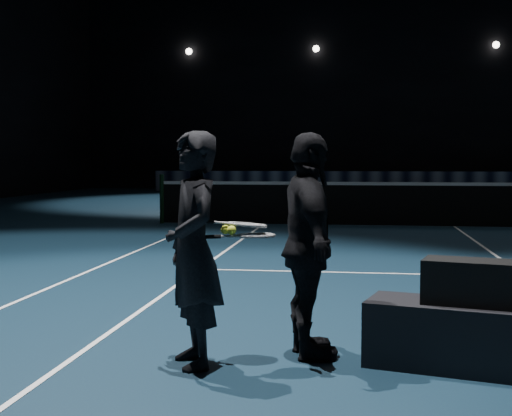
{
  "coord_description": "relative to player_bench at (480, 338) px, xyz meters",
  "views": [
    {
      "loc": [
        -2.07,
        -15.48,
        1.46
      ],
      "look_at": [
        -2.78,
        -10.5,
        1.11
      ],
      "focal_mm": 50.0,
      "sensor_mm": 36.0,
      "label": 1
    }
  ],
  "objects": [
    {
      "name": "net_tape",
      "position": [
        1.23,
        10.5,
        0.69
      ],
      "size": [
        12.8,
        0.03,
        0.07
      ],
      "primitive_type": "cube",
      "color": "white",
      "rests_on": "net_mesh"
    },
    {
      "name": "bag_signature",
      "position": [
        0.0,
        -0.17,
        0.38
      ],
      "size": [
        0.35,
        0.1,
        0.1
      ],
      "primitive_type": "cube",
      "rotation": [
        0.0,
        0.0,
        -0.26
      ],
      "color": "white",
      "rests_on": "racket_bag"
    },
    {
      "name": "racket_bag",
      "position": [
        0.0,
        0.0,
        0.38
      ],
      "size": [
        0.82,
        0.51,
        0.31
      ],
      "primitive_type": "cube",
      "rotation": [
        0.0,
        0.0,
        -0.26
      ],
      "color": "black",
      "rests_on": "player_bench"
    },
    {
      "name": "tennis_balls",
      "position": [
        -1.74,
        -0.05,
        0.74
      ],
      "size": [
        0.12,
        0.1,
        0.12
      ],
      "primitive_type": null,
      "color": "yellow",
      "rests_on": "racket_upper"
    },
    {
      "name": "net_post_left",
      "position": [
        -5.17,
        10.5,
        0.32
      ],
      "size": [
        0.1,
        0.1,
        1.1
      ],
      "primitive_type": "cylinder",
      "color": "black",
      "rests_on": "floor"
    },
    {
      "name": "racket_upper",
      "position": [
        -1.62,
        0.04,
        0.75
      ],
      "size": [
        0.71,
        0.5,
        0.1
      ],
      "primitive_type": null,
      "rotation": [
        0.0,
        0.1,
        0.47
      ],
      "color": "black",
      "rests_on": "player_b"
    },
    {
      "name": "wall_back",
      "position": [
        1.23,
        28.5,
        4.77
      ],
      "size": [
        30.0,
        0.0,
        30.0
      ],
      "primitive_type": "plane",
      "rotation": [
        1.57,
        0.0,
        0.0
      ],
      "color": "black",
      "rests_on": "ground"
    },
    {
      "name": "net_mesh",
      "position": [
        1.23,
        10.5,
        0.22
      ],
      "size": [
        12.8,
        0.02,
        0.86
      ],
      "primitive_type": "cube",
      "color": "black",
      "rests_on": "floor"
    },
    {
      "name": "player_a",
      "position": [
        -1.97,
        -0.15,
        0.6
      ],
      "size": [
        0.63,
        0.72,
        1.65
      ],
      "primitive_type": "imported",
      "rotation": [
        0.0,
        0.0,
        -1.08
      ],
      "color": "black",
      "rests_on": "floor"
    },
    {
      "name": "sponsor_backdrop",
      "position": [
        1.23,
        26.0,
        0.22
      ],
      "size": [
        22.0,
        0.15,
        0.9
      ],
      "primitive_type": "cube",
      "color": "black",
      "rests_on": "floor"
    },
    {
      "name": "player_bench",
      "position": [
        0.0,
        0.0,
        0.0
      ],
      "size": [
        1.61,
        0.89,
        0.46
      ],
      "primitive_type": "cube",
      "rotation": [
        0.0,
        0.0,
        -0.26
      ],
      "color": "black",
      "rests_on": "floor"
    },
    {
      "name": "player_b",
      "position": [
        -1.19,
        0.18,
        0.6
      ],
      "size": [
        0.63,
        1.04,
        1.65
      ],
      "primitive_type": "imported",
      "rotation": [
        0.0,
        0.0,
        1.83
      ],
      "color": "black",
      "rests_on": "floor"
    },
    {
      "name": "racket_lower",
      "position": [
        -1.56,
        0.02,
        0.68
      ],
      "size": [
        0.71,
        0.47,
        0.03
      ],
      "primitive_type": null,
      "rotation": [
        0.0,
        0.0,
        0.4
      ],
      "color": "black",
      "rests_on": "player_a"
    },
    {
      "name": "floor",
      "position": [
        1.23,
        10.5,
        -0.23
      ],
      "size": [
        36.0,
        36.0,
        0.0
      ],
      "primitive_type": "plane",
      "color": "#0D1E31",
      "rests_on": "ground"
    },
    {
      "name": "court_lines",
      "position": [
        1.23,
        10.5,
        -0.23
      ],
      "size": [
        10.98,
        23.78,
        0.01
      ],
      "primitive_type": null,
      "color": "white",
      "rests_on": "floor"
    },
    {
      "name": "fixtures_far",
      "position": [
        1.23,
        28.3,
        6.27
      ],
      "size": [
        20.0,
        0.3,
        0.3
      ],
      "primitive_type": null,
      "color": "white",
      "rests_on": "wall_back"
    }
  ]
}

